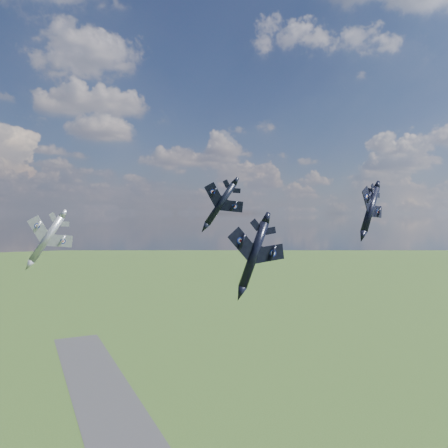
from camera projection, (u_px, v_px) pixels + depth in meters
name	position (u px, v px, depth m)	size (l,w,h in m)	color
jet_lead_navy	(254.00, 255.00, 71.53)	(11.05, 15.40, 3.19)	black
jet_right_navy	(370.00, 210.00, 80.51)	(9.43, 13.15, 2.72)	black
jet_high_navy	(220.00, 204.00, 107.18)	(11.63, 16.22, 3.36)	black
jet_left_silver	(47.00, 239.00, 76.31)	(8.98, 12.52, 2.59)	gray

